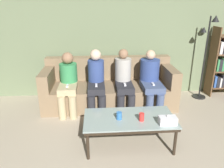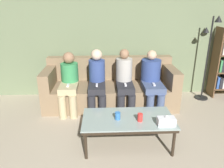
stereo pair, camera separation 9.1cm
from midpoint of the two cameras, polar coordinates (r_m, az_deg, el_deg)
name	(u,v)px [view 1 (the left image)]	position (r m, az deg, el deg)	size (l,w,h in m)	color
wall_back	(107,32)	(4.46, -1.80, 13.31)	(12.00, 0.06, 2.60)	#707F5B
couch	(109,88)	(4.20, -1.34, -1.03)	(2.43, 0.89, 0.87)	#897051
coffee_table	(129,120)	(2.96, 3.67, -9.43)	(1.21, 0.62, 0.42)	#8C9E99
cup_near_left	(142,117)	(2.86, 6.81, -8.56)	(0.07, 0.07, 0.11)	red
cup_near_right	(119,116)	(2.88, 0.94, -8.29)	(0.07, 0.07, 0.10)	#3372BF
tissue_box	(168,120)	(2.84, 13.45, -9.23)	(0.22, 0.12, 0.13)	white
standing_lamp	(207,49)	(4.64, 22.95, 8.31)	(0.31, 0.26, 1.64)	black
seated_person_left_end	(68,81)	(3.93, -12.02, 0.70)	(0.31, 0.67, 1.05)	tan
seated_person_mid_left	(96,80)	(3.88, -4.82, 1.07)	(0.31, 0.68, 1.09)	#28282D
seated_person_mid_right	(124,79)	(3.91, 2.43, 1.19)	(0.31, 0.69, 1.09)	#28282D
seated_person_right_end	(151,78)	(4.00, 9.44, 1.45)	(0.35, 0.74, 1.06)	#47567A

